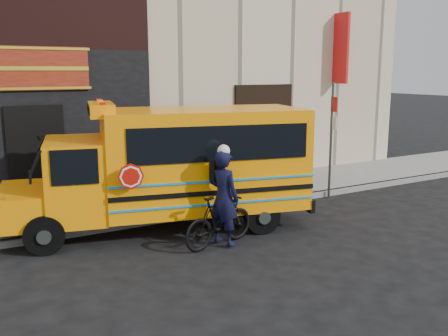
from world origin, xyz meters
TOP-DOWN VIEW (x-y plane):
  - ground at (0.00, 0.00)m, footprint 120.00×120.00m
  - curb at (0.00, 2.60)m, footprint 40.00×0.20m
  - sidewalk at (0.00, 4.10)m, footprint 40.00×3.00m
  - school_bus at (-0.77, 2.03)m, footprint 7.21×3.67m
  - sign_pole at (4.22, 2.38)m, footprint 0.07×0.29m
  - bicycle at (-0.50, 0.46)m, footprint 1.88×0.91m
  - cyclist at (-0.43, 0.41)m, footprint 0.70×0.84m

SIDE VIEW (x-z plane):
  - ground at x=0.00m, z-range 0.00..0.00m
  - curb at x=0.00m, z-range 0.00..0.15m
  - sidewalk at x=0.00m, z-range 0.00..0.15m
  - bicycle at x=-0.50m, z-range 0.00..1.09m
  - cyclist at x=-0.43m, z-range 0.00..1.97m
  - school_bus at x=-0.77m, z-range 0.05..2.97m
  - sign_pole at x=4.22m, z-range 0.16..3.46m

